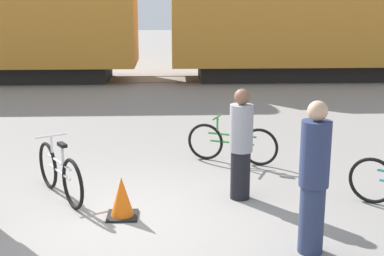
# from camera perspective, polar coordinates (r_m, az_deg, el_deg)

# --- Properties ---
(ground_plane) EXTENTS (80.00, 80.00, 0.00)m
(ground_plane) POSITION_cam_1_polar(r_m,az_deg,el_deg) (7.02, -6.49, -9.82)
(ground_plane) COLOR gray
(rail_near) EXTENTS (37.11, 0.07, 0.01)m
(rail_near) POSITION_cam_1_polar(r_m,az_deg,el_deg) (17.97, -4.06, 4.86)
(rail_near) COLOR #4C4238
(rail_near) RESTS_ON ground_plane
(rail_far) EXTENTS (37.11, 0.07, 0.01)m
(rail_far) POSITION_cam_1_polar(r_m,az_deg,el_deg) (19.39, -3.95, 5.52)
(rail_far) COLOR #4C4238
(rail_far) RESTS_ON ground_plane
(bicycle_silver) EXTENTS (0.92, 1.47, 0.87)m
(bicycle_silver) POSITION_cam_1_polar(r_m,az_deg,el_deg) (7.86, -13.94, -4.65)
(bicycle_silver) COLOR black
(bicycle_silver) RESTS_ON ground_plane
(bicycle_green) EXTENTS (1.51, 0.69, 0.81)m
(bicycle_green) POSITION_cam_1_polar(r_m,az_deg,el_deg) (9.26, 4.28, -1.61)
(bicycle_green) COLOR black
(bicycle_green) RESTS_ON ground_plane
(person_in_navy) EXTENTS (0.33, 0.33, 1.74)m
(person_in_navy) POSITION_cam_1_polar(r_m,az_deg,el_deg) (6.02, 12.87, -5.22)
(person_in_navy) COLOR #283351
(person_in_navy) RESTS_ON ground_plane
(person_in_grey) EXTENTS (0.33, 0.33, 1.59)m
(person_in_grey) POSITION_cam_1_polar(r_m,az_deg,el_deg) (7.50, 5.24, -1.78)
(person_in_grey) COLOR black
(person_in_grey) RESTS_ON ground_plane
(traffic_cone) EXTENTS (0.40, 0.40, 0.55)m
(traffic_cone) POSITION_cam_1_polar(r_m,az_deg,el_deg) (7.07, -7.48, -7.47)
(traffic_cone) COLOR black
(traffic_cone) RESTS_ON ground_plane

